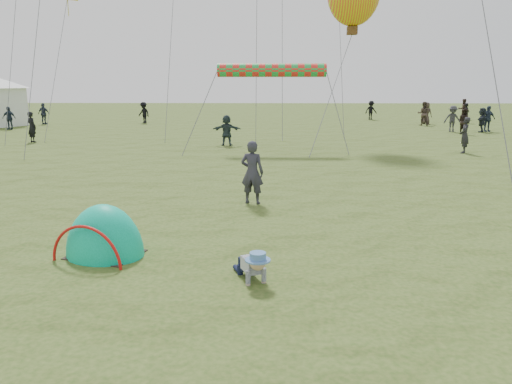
{
  "coord_description": "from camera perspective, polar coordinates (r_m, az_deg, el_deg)",
  "views": [
    {
      "loc": [
        0.91,
        -7.77,
        3.34
      ],
      "look_at": [
        0.69,
        2.71,
        1.0
      ],
      "focal_mm": 35.0,
      "sensor_mm": 36.0,
      "label": 1
    }
  ],
  "objects": [
    {
      "name": "crawling_toddler",
      "position": [
        8.54,
        -0.35,
        -8.28
      ],
      "size": [
        0.8,
        0.93,
        0.6
      ],
      "primitive_type": null,
      "rotation": [
        0.0,
        0.0,
        0.4
      ],
      "color": "black",
      "rests_on": "ground"
    },
    {
      "name": "crowd_person_13",
      "position": [
        34.7,
        22.69,
        7.45
      ],
      "size": [
        0.85,
        0.95,
        1.63
      ],
      "primitive_type": "imported",
      "rotation": [
        0.0,
        0.0,
        1.91
      ],
      "color": "black",
      "rests_on": "ground"
    },
    {
      "name": "crowd_person_8",
      "position": [
        37.14,
        24.95,
        7.6
      ],
      "size": [
        1.04,
        0.51,
        1.72
      ],
      "primitive_type": "imported",
      "rotation": [
        0.0,
        0.0,
        0.09
      ],
      "color": "#293549",
      "rests_on": "ground"
    },
    {
      "name": "crowd_person_2",
      "position": [
        39.23,
        -26.39,
        7.58
      ],
      "size": [
        0.95,
        0.44,
        1.59
      ],
      "primitive_type": "imported",
      "rotation": [
        0.0,
        0.0,
        6.23
      ],
      "color": "#1D2939",
      "rests_on": "ground"
    },
    {
      "name": "crowd_person_3",
      "position": [
        36.11,
        21.55,
        7.79
      ],
      "size": [
        1.18,
        0.76,
        1.73
      ],
      "primitive_type": "imported",
      "rotation": [
        0.0,
        0.0,
        6.17
      ],
      "color": "#313137",
      "rests_on": "ground"
    },
    {
      "name": "rainbow_tube_kite",
      "position": [
        24.47,
        1.81,
        13.75
      ],
      "size": [
        5.18,
        0.64,
        0.64
      ],
      "primitive_type": "cylinder",
      "rotation": [
        0.0,
        1.57,
        0.0
      ],
      "color": "red"
    },
    {
      "name": "standing_adult",
      "position": [
        13.73,
        -0.44,
        2.25
      ],
      "size": [
        0.72,
        0.56,
        1.75
      ],
      "primitive_type": "imported",
      "rotation": [
        0.0,
        0.0,
        2.89
      ],
      "color": "#2D2B37",
      "rests_on": "ground"
    },
    {
      "name": "crowd_person_1",
      "position": [
        40.54,
        18.59,
        8.49
      ],
      "size": [
        1.04,
        0.91,
        1.8
      ],
      "primitive_type": "imported",
      "rotation": [
        0.0,
        0.0,
        2.84
      ],
      "color": "#42342E",
      "rests_on": "ground"
    },
    {
      "name": "ground",
      "position": [
        8.5,
        -5.13,
        -10.59
      ],
      "size": [
        140.0,
        140.0,
        0.0
      ],
      "primitive_type": "plane",
      "color": "#2C4816"
    },
    {
      "name": "crowd_person_5",
      "position": [
        36.54,
        24.4,
        7.51
      ],
      "size": [
        1.07,
        1.56,
        1.62
      ],
      "primitive_type": "imported",
      "rotation": [
        0.0,
        0.0,
        4.28
      ],
      "color": "black",
      "rests_on": "ground"
    },
    {
      "name": "popup_tent",
      "position": [
        10.3,
        -16.82,
        -6.9
      ],
      "size": [
        1.9,
        1.72,
        2.03
      ],
      "primitive_type": "ellipsoid",
      "rotation": [
        0.0,
        0.0,
        -0.32
      ],
      "color": "#00A472",
      "rests_on": "ground"
    },
    {
      "name": "crowd_person_14",
      "position": [
        42.82,
        -23.09,
        8.23
      ],
      "size": [
        1.03,
        0.59,
        1.65
      ],
      "primitive_type": "imported",
      "rotation": [
        0.0,
        0.0,
        2.93
      ],
      "color": "#293143",
      "rests_on": "ground"
    },
    {
      "name": "crowd_person_4",
      "position": [
        41.99,
        18.9,
        8.52
      ],
      "size": [
        0.98,
        0.94,
        1.7
      ],
      "primitive_type": "imported",
      "rotation": [
        0.0,
        0.0,
        2.46
      ],
      "color": "#382E28",
      "rests_on": "ground"
    },
    {
      "name": "crowd_person_12",
      "position": [
        30.43,
        -24.24,
        6.79
      ],
      "size": [
        0.74,
        0.69,
        1.69
      ],
      "primitive_type": "imported",
      "rotation": [
        0.0,
        0.0,
        2.53
      ],
      "color": "black",
      "rests_on": "ground"
    },
    {
      "name": "crowd_person_0",
      "position": [
        25.51,
        22.74,
        6.01
      ],
      "size": [
        0.6,
        0.72,
        1.69
      ],
      "primitive_type": "imported",
      "rotation": [
        0.0,
        0.0,
        4.33
      ],
      "color": "black",
      "rests_on": "ground"
    },
    {
      "name": "crowd_person_9",
      "position": [
        45.39,
        13.01,
        9.09
      ],
      "size": [
        1.17,
        0.85,
        1.64
      ],
      "primitive_type": "imported",
      "rotation": [
        0.0,
        0.0,
        0.25
      ],
      "color": "black",
      "rests_on": "ground"
    },
    {
      "name": "crowd_person_11",
      "position": [
        26.44,
        -3.37,
        7.06
      ],
      "size": [
        1.51,
        0.53,
        1.61
      ],
      "primitive_type": "imported",
      "rotation": [
        0.0,
        0.0,
        3.18
      ],
      "color": "#2B3940",
      "rests_on": "ground"
    },
    {
      "name": "crowd_person_6",
      "position": [
        43.88,
        22.92,
        8.29
      ],
      "size": [
        0.68,
        0.69,
        1.6
      ],
      "primitive_type": "imported",
      "rotation": [
        0.0,
        0.0,
        0.84
      ],
      "color": "black",
      "rests_on": "ground"
    },
    {
      "name": "crowd_person_15",
      "position": [
        41.54,
        -12.7,
        8.84
      ],
      "size": [
        1.25,
        1.12,
        1.68
      ],
      "primitive_type": "imported",
      "rotation": [
        0.0,
        0.0,
        5.7
      ],
      "color": "black",
      "rests_on": "ground"
    },
    {
      "name": "crowd_person_7",
      "position": [
        48.14,
        22.59,
        8.73
      ],
      "size": [
        0.9,
        0.72,
        1.79
      ],
      "primitive_type": "imported",
      "rotation": [
        0.0,
        0.0,
        3.18
      ],
      "color": "#312321",
      "rests_on": "ground"
    }
  ]
}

